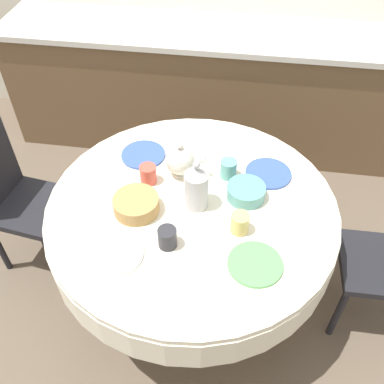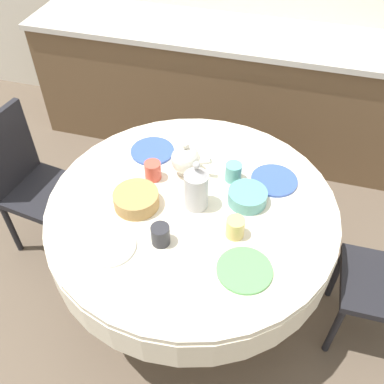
{
  "view_description": "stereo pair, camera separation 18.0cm",
  "coord_description": "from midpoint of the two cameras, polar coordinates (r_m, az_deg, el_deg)",
  "views": [
    {
      "loc": [
        0.21,
        -1.4,
        2.24
      ],
      "look_at": [
        0.0,
        0.0,
        0.83
      ],
      "focal_mm": 40.0,
      "sensor_mm": 36.0,
      "label": 1
    },
    {
      "loc": [
        0.39,
        -1.36,
        2.24
      ],
      "look_at": [
        0.0,
        0.0,
        0.83
      ],
      "focal_mm": 40.0,
      "sensor_mm": 36.0,
      "label": 2
    }
  ],
  "objects": [
    {
      "name": "ground_plane",
      "position": [
        2.65,
        1.99,
        -12.82
      ],
      "size": [
        12.0,
        12.0,
        0.0
      ],
      "primitive_type": "plane",
      "color": "brown"
    },
    {
      "name": "dining_table",
      "position": [
        2.15,
        2.41,
        -3.91
      ],
      "size": [
        1.41,
        1.41,
        0.75
      ],
      "color": "brown",
      "rests_on": "ground_plane"
    },
    {
      "name": "kitchen_counter",
      "position": [
        3.39,
        8.67,
        12.97
      ],
      "size": [
        3.24,
        0.64,
        0.94
      ],
      "color": "brown",
      "rests_on": "ground_plane"
    },
    {
      "name": "cup_near_right",
      "position": [
        1.91,
        8.48,
        -4.84
      ],
      "size": [
        0.08,
        0.08,
        0.1
      ],
      "primitive_type": "cylinder",
      "color": "#DBB766",
      "rests_on": "dining_table"
    },
    {
      "name": "fruit_bowl",
      "position": [
        2.07,
        9.88,
        -0.75
      ],
      "size": [
        0.19,
        0.19,
        0.07
      ],
      "primitive_type": "cylinder",
      "color": "#569993",
      "rests_on": "dining_table"
    },
    {
      "name": "plate_far_left",
      "position": [
        2.34,
        -3.11,
        5.39
      ],
      "size": [
        0.24,
        0.24,
        0.01
      ],
      "primitive_type": "cylinder",
      "color": "#3856AD",
      "rests_on": "dining_table"
    },
    {
      "name": "cup_far_left",
      "position": [
        2.16,
        -2.87,
        2.77
      ],
      "size": [
        0.08,
        0.08,
        0.1
      ],
      "primitive_type": "cylinder",
      "color": "#CC4C3D",
      "rests_on": "dining_table"
    },
    {
      "name": "chair_right",
      "position": [
        2.67,
        -19.09,
        1.57
      ],
      "size": [
        0.45,
        0.45,
        0.93
      ],
      "rotation": [
        0.0,
        0.0,
        -1.71
      ],
      "color": "black",
      "rests_on": "ground_plane"
    },
    {
      "name": "coffee_carafe",
      "position": [
        1.97,
        3.15,
        0.45
      ],
      "size": [
        0.11,
        0.11,
        0.27
      ],
      "color": "#B2B2B7",
      "rests_on": "dining_table"
    },
    {
      "name": "plate_near_right",
      "position": [
        1.83,
        9.86,
        -10.37
      ],
      "size": [
        0.24,
        0.24,
        0.01
      ],
      "primitive_type": "cylinder",
      "color": "#5BA85B",
      "rests_on": "dining_table"
    },
    {
      "name": "cup_far_right",
      "position": [
        2.17,
        7.92,
        2.53
      ],
      "size": [
        0.08,
        0.08,
        0.1
      ],
      "primitive_type": "cylinder",
      "color": "#5BA39E",
      "rests_on": "dining_table"
    },
    {
      "name": "teapot",
      "position": [
        2.16,
        1.58,
        4.21
      ],
      "size": [
        0.21,
        0.15,
        0.2
      ],
      "color": "silver",
      "rests_on": "dining_table"
    },
    {
      "name": "plate_far_right",
      "position": [
        2.22,
        13.19,
        1.42
      ],
      "size": [
        0.24,
        0.24,
        0.01
      ],
      "primitive_type": "cylinder",
      "color": "#3856AD",
      "rests_on": "dining_table"
    },
    {
      "name": "bread_basket",
      "position": [
        2.03,
        -4.94,
        -1.1
      ],
      "size": [
        0.22,
        0.22,
        0.08
      ],
      "primitive_type": "cylinder",
      "color": "#AD844C",
      "rests_on": "dining_table"
    },
    {
      "name": "cup_near_left",
      "position": [
        1.87,
        -1.47,
        -5.87
      ],
      "size": [
        0.08,
        0.08,
        0.1
      ],
      "primitive_type": "cylinder",
      "color": "#28282D",
      "rests_on": "dining_table"
    },
    {
      "name": "plate_near_left",
      "position": [
        1.9,
        -8.3,
        -7.2
      ],
      "size": [
        0.24,
        0.24,
        0.01
      ],
      "primitive_type": "cylinder",
      "color": "white",
      "rests_on": "dining_table"
    }
  ]
}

